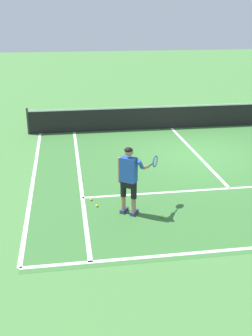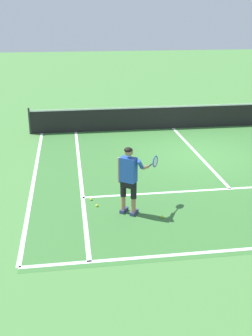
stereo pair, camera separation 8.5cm
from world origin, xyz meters
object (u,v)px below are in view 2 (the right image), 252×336
object	(u,v)px
tennis_ball_near_feet	(162,217)
tennis_ball_mid_court	(97,206)
tennis_ball_by_baseline	(91,199)
tennis_player	(129,176)

from	to	relation	value
tennis_ball_near_feet	tennis_ball_mid_court	world-z (taller)	same
tennis_ball_near_feet	tennis_ball_by_baseline	world-z (taller)	same
tennis_ball_near_feet	tennis_ball_mid_court	bearing A→B (deg)	151.27
tennis_player	tennis_ball_by_baseline	xyz separation A→B (m)	(-0.88, 0.86, -0.96)
tennis_player	tennis_ball_near_feet	distance (m)	1.26
tennis_ball_near_feet	tennis_ball_by_baseline	bearing A→B (deg)	143.19
tennis_player	tennis_ball_by_baseline	bearing A→B (deg)	135.55
tennis_player	tennis_ball_by_baseline	distance (m)	1.56
tennis_ball_near_feet	tennis_ball_mid_court	size ratio (longest dim) A/B	1.00
tennis_ball_near_feet	tennis_ball_mid_court	xyz separation A→B (m)	(-1.51, 0.83, 0.00)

